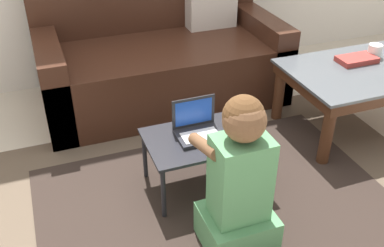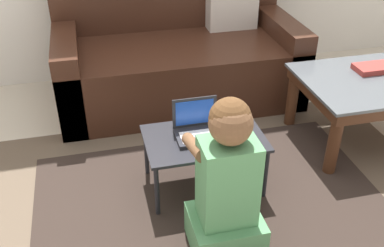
# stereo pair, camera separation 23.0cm
# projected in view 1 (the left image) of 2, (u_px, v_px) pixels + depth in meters

# --- Properties ---
(ground_plane) EXTENTS (16.00, 16.00, 0.00)m
(ground_plane) POSITION_uv_depth(u_px,v_px,m) (184.00, 184.00, 2.48)
(ground_plane) COLOR beige
(area_rug) EXTENTS (2.50, 1.86, 0.01)m
(area_rug) POSITION_uv_depth(u_px,v_px,m) (220.00, 210.00, 2.30)
(area_rug) COLOR brown
(area_rug) RESTS_ON ground_plane
(couch) EXTENTS (1.66, 0.88, 0.89)m
(couch) POSITION_uv_depth(u_px,v_px,m) (160.00, 57.00, 3.21)
(couch) COLOR #381E14
(couch) RESTS_ON ground_plane
(coffee_table) EXTENTS (0.89, 0.65, 0.42)m
(coffee_table) POSITION_uv_depth(u_px,v_px,m) (359.00, 79.00, 2.79)
(coffee_table) COLOR #4C5156
(coffee_table) RESTS_ON ground_plane
(laptop_desk) EXTENTS (0.61, 0.39, 0.32)m
(laptop_desk) POSITION_uv_depth(u_px,v_px,m) (205.00, 141.00, 2.33)
(laptop_desk) COLOR black
(laptop_desk) RESTS_ON ground_plane
(laptop) EXTENTS (0.23, 0.18, 0.19)m
(laptop) POSITION_uv_depth(u_px,v_px,m) (198.00, 130.00, 2.30)
(laptop) COLOR #232328
(laptop) RESTS_ON laptop_desk
(computer_mouse) EXTENTS (0.07, 0.09, 0.03)m
(computer_mouse) POSITION_uv_depth(u_px,v_px,m) (238.00, 132.00, 2.31)
(computer_mouse) COLOR #B2B7C1
(computer_mouse) RESTS_ON laptop_desk
(person_seated) EXTENTS (0.32, 0.41, 0.78)m
(person_seated) POSITION_uv_depth(u_px,v_px,m) (239.00, 183.00, 1.93)
(person_seated) COLOR #518E5B
(person_seated) RESTS_ON ground_plane
(cup_on_table) EXTENTS (0.09, 0.09, 0.08)m
(cup_on_table) POSITION_uv_depth(u_px,v_px,m) (375.00, 51.00, 2.88)
(cup_on_table) COLOR white
(cup_on_table) RESTS_ON coffee_table
(book_on_table) EXTENTS (0.25, 0.14, 0.03)m
(book_on_table) POSITION_uv_depth(u_px,v_px,m) (357.00, 59.00, 2.83)
(book_on_table) COLOR #99332D
(book_on_table) RESTS_ON coffee_table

